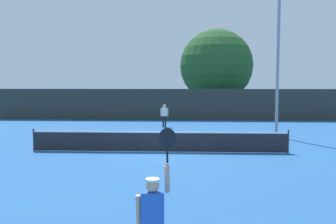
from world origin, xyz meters
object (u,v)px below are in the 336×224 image
parked_car_mid (192,106)px  player_serving (153,210)px  player_receiving (164,113)px  parked_car_far (236,106)px  parked_car_near (150,106)px  large_tree (216,66)px  tennis_ball (170,147)px  light_pole (278,49)px

parked_car_mid → player_serving: bearing=-94.1°
player_receiving → parked_car_far: 13.47m
player_receiving → parked_car_near: size_ratio=0.37×
large_tree → parked_car_far: large_tree is taller
player_serving → tennis_ball: size_ratio=36.41×
tennis_ball → parked_car_near: 21.12m
player_receiving → parked_car_far: bearing=-119.9°
tennis_ball → light_pole: light_pole is taller
player_serving → parked_car_near: 33.11m
parked_car_mid → parked_car_far: 4.51m
player_receiving → tennis_ball: size_ratio=23.92×
light_pole → parked_car_far: size_ratio=2.18×
player_receiving → parked_car_far: (6.72, 11.67, -0.22)m
player_receiving → parked_car_near: (-2.20, 12.41, -0.22)m
light_pole → parked_car_near: 19.79m
parked_car_mid → tennis_ball: bearing=-96.1°
parked_car_mid → player_receiving: bearing=-103.1°
player_serving → player_receiving: player_serving is taller
large_tree → tennis_ball: bearing=-101.2°
light_pole → parked_car_far: 16.86m
parked_car_far → parked_car_mid: bearing=-172.9°
parked_car_near → parked_car_far: size_ratio=1.02×
player_receiving → parked_car_mid: (2.23, 11.24, -0.22)m
tennis_ball → parked_car_mid: (1.46, 19.73, 0.74)m
tennis_ball → light_pole: 8.95m
player_serving → large_tree: large_tree is taller
large_tree → parked_car_mid: 4.79m
player_receiving → tennis_ball: 8.58m
tennis_ball → light_pole: size_ratio=0.01×
player_receiving → parked_car_far: parked_car_far is taller
player_serving → parked_car_mid: bearing=87.8°
tennis_ball → parked_car_mid: 19.80m
tennis_ball → parked_car_near: bearing=98.1°
player_serving → parked_car_near: (-3.21, 32.95, -0.31)m
parked_car_near → parked_car_mid: size_ratio=1.02×
player_serving → parked_car_mid: player_serving is taller
tennis_ball → light_pole: (6.16, 3.90, 5.18)m
tennis_ball → parked_car_mid: parked_car_mid is taller
tennis_ball → large_tree: large_tree is taller
large_tree → parked_car_far: 4.70m
light_pole → player_serving: bearing=-110.3°
player_receiving → large_tree: large_tree is taller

